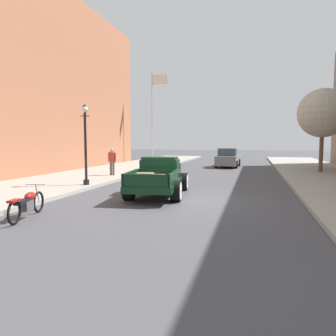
{
  "coord_description": "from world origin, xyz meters",
  "views": [
    {
      "loc": [
        2.74,
        -11.25,
        2.23
      ],
      "look_at": [
        -1.07,
        2.28,
        1.0
      ],
      "focal_mm": 32.47,
      "sensor_mm": 36.0,
      "label": 1
    }
  ],
  "objects": [
    {
      "name": "ground_plane",
      "position": [
        0.0,
        0.0,
        0.0
      ],
      "size": [
        140.0,
        140.0,
        0.0
      ],
      "primitive_type": "plane",
      "color": "#47474C"
    },
    {
      "name": "sidewalk_left",
      "position": [
        -7.25,
        0.0,
        0.07
      ],
      "size": [
        5.5,
        64.0,
        0.15
      ],
      "primitive_type": "cube",
      "color": "#9E998E",
      "rests_on": "ground"
    },
    {
      "name": "hotrod_truck_dark_green",
      "position": [
        -1.08,
        1.02,
        0.75
      ],
      "size": [
        2.56,
        5.07,
        1.58
      ],
      "color": "black",
      "rests_on": "ground"
    },
    {
      "name": "motorcycle_parked",
      "position": [
        -3.56,
        -4.0,
        0.44
      ],
      "size": [
        0.76,
        2.07,
        0.93
      ],
      "color": "black",
      "rests_on": "ground"
    },
    {
      "name": "car_background_grey",
      "position": [
        0.61,
        15.76,
        0.77
      ],
      "size": [
        2.0,
        4.37,
        1.65
      ],
      "color": "slate",
      "rests_on": "ground"
    },
    {
      "name": "pedestrian_sidewalk_left",
      "position": [
        -5.68,
        5.85,
        1.09
      ],
      "size": [
        0.53,
        0.22,
        1.65
      ],
      "color": "brown",
      "rests_on": "sidewalk_left"
    },
    {
      "name": "street_lamp_near",
      "position": [
        -5.01,
        1.67,
        2.39
      ],
      "size": [
        0.5,
        0.32,
        3.85
      ],
      "color": "black",
      "rests_on": "sidewalk_left"
    },
    {
      "name": "flagpole",
      "position": [
        -7.2,
        18.77,
        5.77
      ],
      "size": [
        1.74,
        0.16,
        9.16
      ],
      "color": "#B2B2B7",
      "rests_on": "sidewalk_left"
    },
    {
      "name": "street_tree_second",
      "position": [
        7.2,
        11.59,
        4.14
      ],
      "size": [
        3.31,
        3.31,
        5.66
      ],
      "color": "brown",
      "rests_on": "sidewalk_right"
    },
    {
      "name": "street_tree_third",
      "position": [
        7.86,
        15.11,
        4.65
      ],
      "size": [
        3.32,
        3.32,
        6.17
      ],
      "color": "brown",
      "rests_on": "sidewalk_right"
    }
  ]
}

